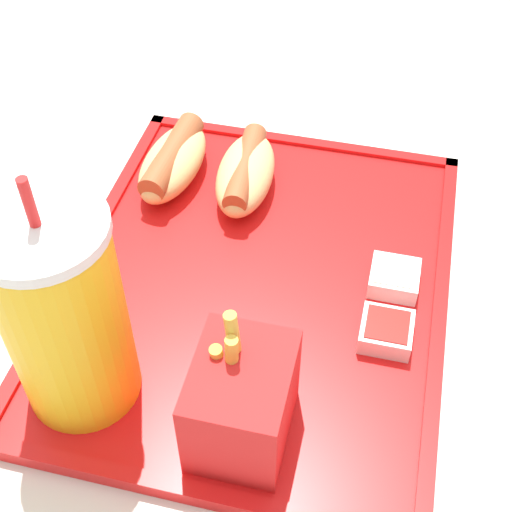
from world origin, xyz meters
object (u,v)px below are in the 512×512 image
at_px(soda_cup, 64,314).
at_px(hot_dog_far, 173,161).
at_px(sauce_cup_mayo, 394,277).
at_px(hot_dog_near, 246,173).
at_px(sauce_cup_ketchup, 386,331).
at_px(fries_carton, 241,401).

relative_size(soda_cup, hot_dog_far, 1.71).
bearing_deg(sauce_cup_mayo, soda_cup, 125.61).
distance_m(hot_dog_near, sauce_cup_mayo, 0.18).
xyz_separation_m(hot_dog_far, sauce_cup_ketchup, (-0.15, -0.23, -0.01)).
xyz_separation_m(fries_carton, sauce_cup_ketchup, (0.11, -0.09, -0.03)).
xyz_separation_m(hot_dog_near, fries_carton, (-0.26, -0.06, 0.02)).
xyz_separation_m(sauce_cup_mayo, sauce_cup_ketchup, (-0.06, 0.00, 0.00)).
bearing_deg(sauce_cup_mayo, hot_dog_far, 68.18).
height_order(soda_cup, fries_carton, soda_cup).
bearing_deg(sauce_cup_ketchup, fries_carton, 139.49).
bearing_deg(soda_cup, sauce_cup_mayo, -54.39).
bearing_deg(sauce_cup_ketchup, hot_dog_near, 45.71).
bearing_deg(sauce_cup_mayo, fries_carton, 150.98).
height_order(hot_dog_far, sauce_cup_mayo, hot_dog_far).
relative_size(hot_dog_near, fries_carton, 1.08).
relative_size(hot_dog_far, sauce_cup_ketchup, 2.94).
height_order(fries_carton, sauce_cup_mayo, fries_carton).
height_order(hot_dog_far, hot_dog_near, hot_dog_far).
distance_m(soda_cup, sauce_cup_mayo, 0.28).
xyz_separation_m(soda_cup, sauce_cup_mayo, (0.16, -0.22, -0.08)).
height_order(soda_cup, sauce_cup_ketchup, soda_cup).
bearing_deg(hot_dog_near, soda_cup, 165.39).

